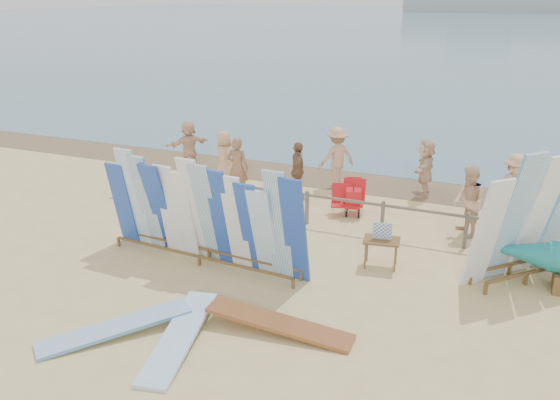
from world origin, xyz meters
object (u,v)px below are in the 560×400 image
at_px(beach_chair_left, 353,205).
at_px(flat_board_e, 116,334).
at_px(beachgoer_8, 469,202).
at_px(beachgoer_1, 238,168).
at_px(beach_chair_right, 341,206).
at_px(beachgoer_5, 425,168).
at_px(beachgoer_9, 514,189).
at_px(flat_board_a, 180,343).
at_px(beachgoer_3, 337,157).
at_px(beachgoer_4, 298,171).
at_px(beachgoer_0, 224,157).
at_px(beachgoer_11, 189,145).
at_px(flat_board_c, 279,332).
at_px(vendor_table, 381,252).
at_px(main_surfboard_rack, 203,216).
at_px(stroller, 353,200).
at_px(side_surfboard_rack, 526,222).

bearing_deg(beach_chair_left, flat_board_e, -114.65).
relative_size(beachgoer_8, beachgoer_1, 0.97).
bearing_deg(beach_chair_right, beachgoer_5, 38.40).
relative_size(beachgoer_9, beachgoer_1, 1.02).
bearing_deg(flat_board_a, beachgoer_9, 47.06).
distance_m(beachgoer_3, beachgoer_4, 1.79).
bearing_deg(beachgoer_0, beachgoer_11, 10.06).
bearing_deg(flat_board_c, beachgoer_5, -9.38).
xyz_separation_m(beachgoer_1, beachgoer_4, (1.65, 0.59, -0.06)).
relative_size(beachgoer_8, beachgoer_4, 1.04).
height_order(beach_chair_right, beachgoer_1, beachgoer_1).
distance_m(vendor_table, beach_chair_right, 3.29).
xyz_separation_m(vendor_table, beachgoer_11, (-7.87, 4.89, 0.50)).
bearing_deg(beachgoer_9, vendor_table, -154.36).
xyz_separation_m(main_surfboard_rack, flat_board_e, (0.03, -3.21, -1.12)).
xyz_separation_m(flat_board_a, beachgoer_4, (-0.89, 7.84, 0.86)).
bearing_deg(beachgoer_5, stroller, -37.99).
distance_m(side_surfboard_rack, beachgoer_11, 11.59).
height_order(beach_chair_right, beachgoer_4, beachgoer_4).
height_order(main_surfboard_rack, beach_chair_left, main_surfboard_rack).
distance_m(beach_chair_right, beachgoer_1, 3.28).
relative_size(main_surfboard_rack, beach_chair_left, 5.23).
height_order(flat_board_e, beachgoer_9, beachgoer_9).
bearing_deg(beach_chair_right, main_surfboard_rack, -130.49).
distance_m(beach_chair_left, beach_chair_right, 0.33).
bearing_deg(beachgoer_8, flat_board_c, -54.61).
relative_size(beach_chair_right, beachgoer_4, 0.49).
distance_m(beachgoer_0, beachgoer_9, 8.55).
xyz_separation_m(main_surfboard_rack, beachgoer_5, (3.68, 6.59, -0.25)).
height_order(beachgoer_5, beachgoer_1, beachgoer_1).
xyz_separation_m(flat_board_a, beachgoer_3, (-0.25, 9.51, 0.94)).
height_order(beachgoer_9, beachgoer_3, beachgoer_9).
distance_m(vendor_table, flat_board_e, 5.87).
xyz_separation_m(main_surfboard_rack, beach_chair_left, (2.19, 4.25, -0.84)).
relative_size(vendor_table, beachgoer_5, 0.60).
bearing_deg(beach_chair_left, stroller, 82.02).
height_order(side_surfboard_rack, vendor_table, side_surfboard_rack).
distance_m(flat_board_c, beach_chair_left, 6.26).
xyz_separation_m(beach_chair_left, beachgoer_5, (1.49, 2.34, 0.58)).
height_order(vendor_table, flat_board_e, vendor_table).
bearing_deg(flat_board_a, beachgoer_0, 101.22).
distance_m(flat_board_a, beachgoer_3, 9.56).
height_order(flat_board_a, beach_chair_right, beach_chair_right).
bearing_deg(beachgoer_4, beachgoer_0, 53.90).
xyz_separation_m(flat_board_a, beach_chair_left, (0.96, 7.24, 0.28)).
bearing_deg(stroller, beachgoer_8, -20.48).
bearing_deg(flat_board_a, stroller, 70.52).
bearing_deg(beachgoer_11, flat_board_e, 54.57).
xyz_separation_m(side_surfboard_rack, beachgoer_1, (-7.84, 2.39, -0.40)).
distance_m(flat_board_e, beachgoer_0, 8.96).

